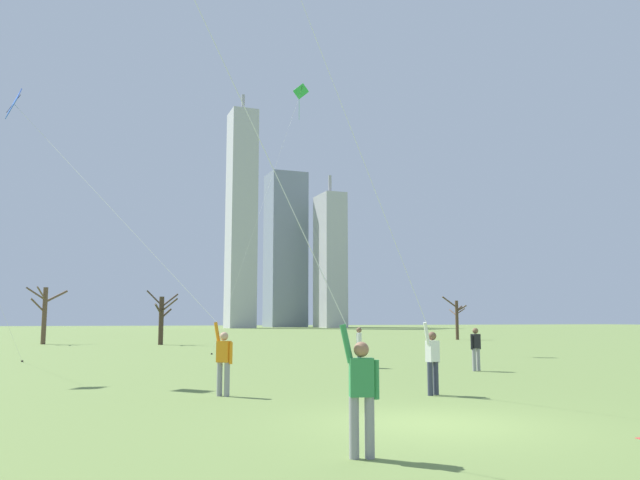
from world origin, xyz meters
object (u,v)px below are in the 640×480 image
kite_flyer_far_back_orange (224,86)px  distant_kite_high_overhead_green (294,111)px  bystander_far_off_by_trees (359,345)px  kite_flyer_foreground_right_blue (167,290)px  bare_tree_right_of_center (162,317)px  bare_tree_leftmost (457,317)px  kite_flyer_midfield_left_teal (402,277)px  bare_tree_rightmost (45,312)px  bystander_strolling_midfield (476,347)px

kite_flyer_far_back_orange → distant_kite_high_overhead_green: bearing=69.6°
distant_kite_high_overhead_green → bystander_far_off_by_trees: bearing=-96.6°
kite_flyer_foreground_right_blue → distant_kite_high_overhead_green: distant_kite_high_overhead_green is taller
bare_tree_right_of_center → distant_kite_high_overhead_green: bearing=-65.2°
bare_tree_leftmost → bare_tree_right_of_center: 28.46m
bare_tree_right_of_center → kite_flyer_midfield_left_teal: bearing=-87.2°
bare_tree_rightmost → bare_tree_right_of_center: (8.60, -4.39, -0.42)m
distant_kite_high_overhead_green → bare_tree_rightmost: bearing=129.7°
bystander_strolling_midfield → distant_kite_high_overhead_green: bearing=96.7°
kite_flyer_foreground_right_blue → bare_tree_rightmost: kite_flyer_foreground_right_blue is taller
bystander_far_off_by_trees → bare_tree_rightmost: bearing=113.2°
kite_flyer_foreground_right_blue → bystander_far_off_by_trees: bearing=35.3°
distant_kite_high_overhead_green → bare_tree_right_of_center: 19.80m
bare_tree_rightmost → bare_tree_leftmost: bearing=-2.7°
bystander_far_off_by_trees → bystander_strolling_midfield: size_ratio=1.00×
bystander_far_off_by_trees → bare_tree_right_of_center: size_ratio=0.38×
bare_tree_rightmost → bare_tree_leftmost: size_ratio=1.08×
bystander_far_off_by_trees → bystander_strolling_midfield: same height
kite_flyer_midfield_left_teal → kite_flyer_far_back_orange: kite_flyer_far_back_orange is taller
bystander_strolling_midfield → bare_tree_rightmost: (-16.79, 34.33, 1.65)m
bystander_strolling_midfield → bare_tree_right_of_center: (-8.19, 29.94, 1.23)m
kite_flyer_midfield_left_teal → bare_tree_leftmost: kite_flyer_midfield_left_teal is taller
kite_flyer_far_back_orange → bystander_far_off_by_trees: (8.69, 14.29, -4.69)m
kite_flyer_midfield_left_teal → kite_flyer_far_back_orange: (-5.74, -4.96, 2.56)m
bystander_far_off_by_trees → bare_tree_leftmost: size_ratio=0.39×
bystander_far_off_by_trees → distant_kite_high_overhead_green: bearing=83.4°
kite_flyer_far_back_orange → bystander_strolling_midfield: kite_flyer_far_back_orange is taller
kite_flyer_midfield_left_teal → kite_flyer_far_back_orange: bearing=-139.2°
kite_flyer_foreground_right_blue → kite_flyer_midfield_left_teal: bearing=-31.2°
kite_flyer_foreground_right_blue → bystander_far_off_by_trees: kite_flyer_foreground_right_blue is taller
kite_flyer_foreground_right_blue → bystander_strolling_midfield: bearing=13.5°
kite_flyer_foreground_right_blue → kite_flyer_midfield_left_teal: (5.51, -3.33, 0.29)m
distant_kite_high_overhead_green → bare_tree_rightmost: distant_kite_high_overhead_green is taller
bystander_far_off_by_trees → distant_kite_high_overhead_green: 19.50m
bystander_far_off_by_trees → distant_kite_high_overhead_green: size_ratio=0.09×
bare_tree_right_of_center → kite_flyer_far_back_orange: bearing=-95.5°
bare_tree_leftmost → kite_flyer_midfield_left_teal: bearing=-124.4°
kite_flyer_far_back_orange → bystander_strolling_midfield: 17.14m
kite_flyer_far_back_orange → bare_tree_leftmost: kite_flyer_far_back_orange is taller
bystander_far_off_by_trees → bare_tree_right_of_center: 27.25m
kite_flyer_foreground_right_blue → distant_kite_high_overhead_green: bearing=62.6°
kite_flyer_foreground_right_blue → kite_flyer_far_back_orange: kite_flyer_far_back_orange is taller
kite_flyer_far_back_orange → bystander_strolling_midfield: size_ratio=13.14×
kite_flyer_midfield_left_teal → bare_tree_rightmost: bearing=104.4°
bystander_far_off_by_trees → bare_tree_rightmost: 33.97m
kite_flyer_midfield_left_teal → distant_kite_high_overhead_green: size_ratio=1.14×
kite_flyer_far_back_orange → bystander_strolling_midfield: bearing=42.6°
bare_tree_rightmost → bare_tree_leftmost: (36.94, -1.72, -0.38)m
bystander_far_off_by_trees → bare_tree_right_of_center: bearing=100.0°
bystander_far_off_by_trees → distant_kite_high_overhead_green: (1.53, 13.24, 14.22)m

